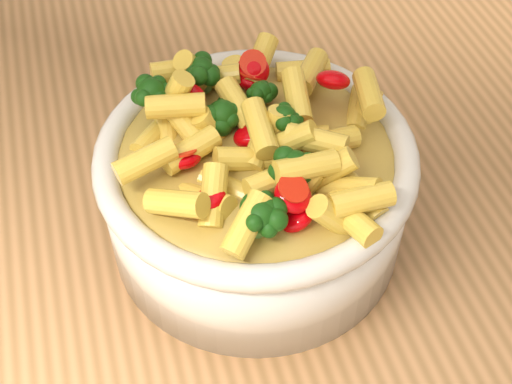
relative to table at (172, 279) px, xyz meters
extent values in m
cube|color=#AA7648|center=(0.00, 0.00, 0.08)|extent=(1.20, 0.80, 0.04)
cylinder|color=#AA7648|center=(0.55, 0.35, -0.37)|extent=(0.05, 0.05, 0.86)
cylinder|color=silver|center=(0.07, -0.05, 0.15)|extent=(0.22, 0.22, 0.09)
ellipsoid|color=silver|center=(0.07, -0.05, 0.12)|extent=(0.20, 0.20, 0.03)
torus|color=silver|center=(0.07, -0.05, 0.19)|extent=(0.22, 0.22, 0.02)
ellipsoid|color=gold|center=(0.07, -0.05, 0.19)|extent=(0.19, 0.19, 0.02)
camera|label=1|loc=(-0.03, -0.38, 0.54)|focal=50.00mm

